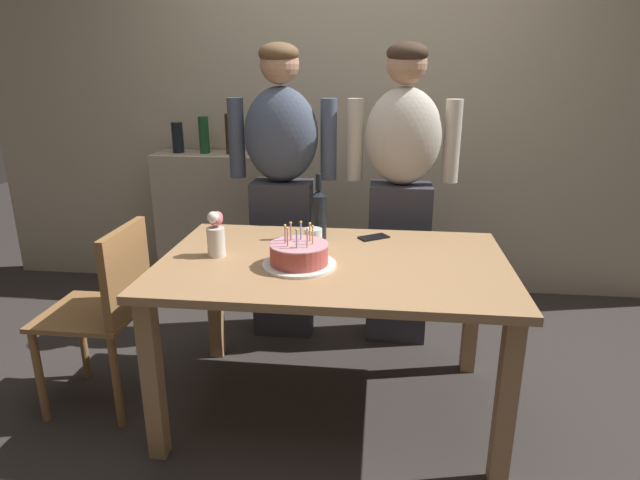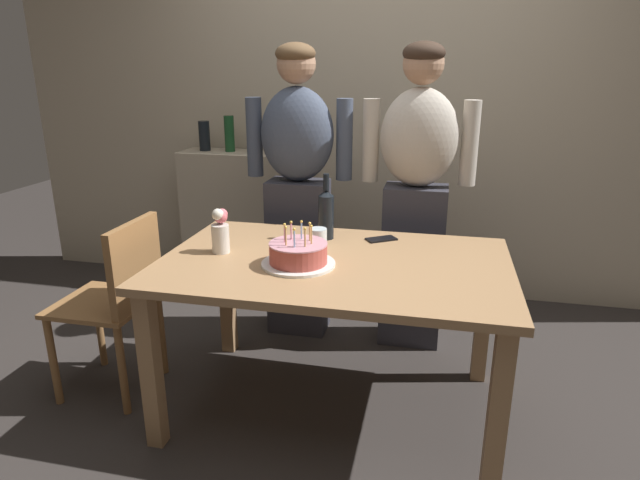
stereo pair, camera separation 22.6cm
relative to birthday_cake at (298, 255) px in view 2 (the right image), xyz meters
The scene contains 12 objects.
ground_plane 0.80m from the birthday_cake, 33.20° to the left, with size 10.00×10.00×0.00m, color #332D2B.
back_wall 1.72m from the birthday_cake, 85.26° to the left, with size 5.20×0.10×2.60m, color tan.
dining_table 0.22m from the birthday_cake, 33.20° to the left, with size 1.50×0.96×0.74m.
birthday_cake is the anchor object (origin of this frame).
water_glass_near 0.26m from the birthday_cake, 83.89° to the left, with size 0.08×0.08×0.09m, color silver.
wine_bottle 0.40m from the birthday_cake, 84.73° to the left, with size 0.08×0.08×0.32m.
cell_phone 0.52m from the birthday_cake, 54.35° to the left, with size 0.14×0.07×0.01m, color black.
flower_vase 0.40m from the birthday_cake, 167.03° to the left, with size 0.08×0.09×0.20m.
person_man_bearded 0.88m from the birthday_cake, 104.93° to the left, with size 0.61×0.27×1.66m.
person_woman_cardigan 0.96m from the birthday_cake, 62.69° to the left, with size 0.61×0.27×1.66m.
dining_chair 0.92m from the birthday_cake, behind, with size 0.42×0.42×0.87m.
shelf_cabinet 1.64m from the birthday_cake, 118.33° to the left, with size 0.87×0.30×1.24m.
Camera 2 is at (0.42, -2.14, 1.54)m, focal length 30.16 mm.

